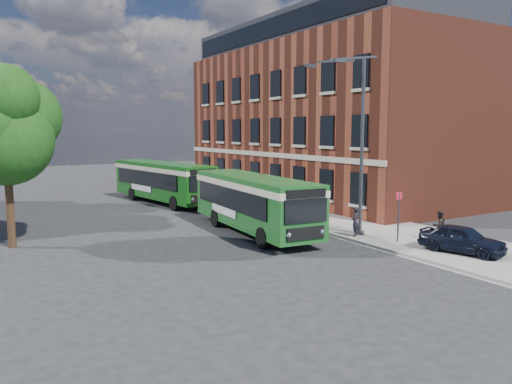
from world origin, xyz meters
TOP-DOWN VIEW (x-y plane):
  - ground at (0.00, 0.00)m, footprint 120.00×120.00m
  - pavement at (7.00, 8.00)m, footprint 6.00×48.00m
  - kerb_line at (3.95, 8.00)m, footprint 0.12×48.00m
  - brick_office at (14.00, 12.00)m, footprint 12.10×26.00m
  - street_lamp at (4.84, -2.00)m, footprint 2.96×2.38m
  - bus_stop_sign at (5.60, -4.20)m, footprint 0.35×0.08m
  - bus_front at (1.03, 1.68)m, footprint 3.39×10.78m
  - bus_rear at (0.77, 14.62)m, footprint 4.07×11.48m
  - parked_car at (6.28, -7.24)m, footprint 2.32×3.85m
  - pedestrian_a at (4.61, -2.30)m, footprint 0.65×0.61m
  - pedestrian_b at (7.34, -5.17)m, footprint 0.78×0.64m
  - tree_left at (-10.29, 4.50)m, footprint 4.93×4.69m

SIDE VIEW (x-z plane):
  - ground at x=0.00m, z-range 0.00..0.00m
  - kerb_line at x=3.95m, z-range 0.00..0.01m
  - pavement at x=7.00m, z-range 0.00..0.15m
  - parked_car at x=6.28m, z-range 0.15..1.38m
  - pedestrian_b at x=7.34m, z-range 0.15..1.63m
  - pedestrian_a at x=4.61m, z-range 0.15..1.64m
  - bus_stop_sign at x=5.60m, z-range 0.25..2.77m
  - bus_front at x=1.03m, z-range 0.32..3.34m
  - bus_rear at x=0.77m, z-range 0.32..3.34m
  - street_lamp at x=4.84m, z-range 0.29..9.29m
  - tree_left at x=-10.29m, z-range 1.49..9.82m
  - brick_office at x=14.00m, z-range -0.13..14.07m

